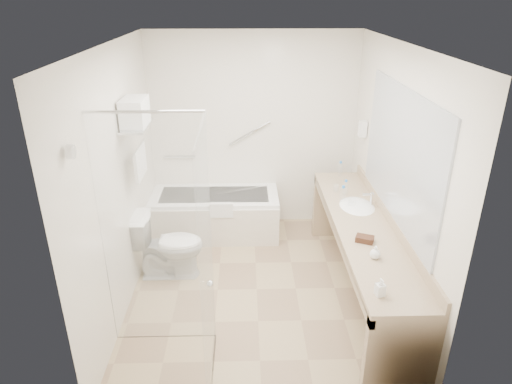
{
  "coord_description": "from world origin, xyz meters",
  "views": [
    {
      "loc": [
        -0.11,
        -4.01,
        2.92
      ],
      "look_at": [
        0.0,
        0.3,
        1.0
      ],
      "focal_mm": 32.0,
      "sensor_mm": 36.0,
      "label": 1
    }
  ],
  "objects_px": {
    "bathtub": "(215,214)",
    "water_bottle_left": "(346,188)",
    "toilet": "(169,245)",
    "vanity_counter": "(361,243)",
    "amenity_basket": "(365,239)"
  },
  "relations": [
    {
      "from": "bathtub",
      "to": "water_bottle_left",
      "type": "distance_m",
      "value": 1.77
    },
    {
      "from": "bathtub",
      "to": "toilet",
      "type": "relative_size",
      "value": 2.14
    },
    {
      "from": "bathtub",
      "to": "vanity_counter",
      "type": "distance_m",
      "value": 2.09
    },
    {
      "from": "vanity_counter",
      "to": "bathtub",
      "type": "bearing_deg",
      "value": 137.65
    },
    {
      "from": "toilet",
      "to": "water_bottle_left",
      "type": "distance_m",
      "value": 2.03
    },
    {
      "from": "toilet",
      "to": "amenity_basket",
      "type": "xyz_separation_m",
      "value": [
        1.9,
        -0.8,
        0.51
      ]
    },
    {
      "from": "bathtub",
      "to": "amenity_basket",
      "type": "relative_size",
      "value": 10.31
    },
    {
      "from": "bathtub",
      "to": "water_bottle_left",
      "type": "height_order",
      "value": "water_bottle_left"
    },
    {
      "from": "amenity_basket",
      "to": "vanity_counter",
      "type": "bearing_deg",
      "value": 77.97
    },
    {
      "from": "amenity_basket",
      "to": "water_bottle_left",
      "type": "relative_size",
      "value": 0.89
    },
    {
      "from": "toilet",
      "to": "vanity_counter",
      "type": "bearing_deg",
      "value": -103.95
    },
    {
      "from": "vanity_counter",
      "to": "water_bottle_left",
      "type": "bearing_deg",
      "value": 92.95
    },
    {
      "from": "amenity_basket",
      "to": "bathtub",
      "type": "bearing_deg",
      "value": 130.23
    },
    {
      "from": "amenity_basket",
      "to": "water_bottle_left",
      "type": "xyz_separation_m",
      "value": [
        0.03,
        1.02,
        0.05
      ]
    },
    {
      "from": "water_bottle_left",
      "to": "toilet",
      "type": "bearing_deg",
      "value": -173.36
    }
  ]
}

